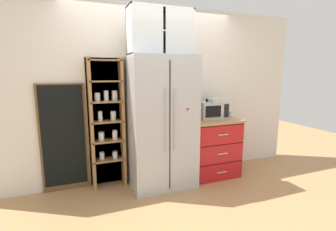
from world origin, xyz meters
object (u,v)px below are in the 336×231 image
Objects in this scene: microwave at (211,110)px; mug_navy at (227,114)px; coffee_maker at (213,108)px; bottle_amber at (192,111)px; refrigerator at (161,122)px; bottle_cobalt at (214,110)px; chalkboard_menu at (64,138)px.

microwave is 0.32m from mug_navy.
coffee_maker is (0.00, -0.04, 0.03)m from microwave.
coffee_maker is at bearing -84.02° from microwave.
bottle_amber is at bearing 165.18° from coffee_maker.
refrigerator is 6.66× the size of bottle_amber.
mug_navy is at bearing 12.29° from coffee_maker.
coffee_maker is at bearing -167.71° from mug_navy.
mug_navy is (1.16, 0.11, 0.03)m from refrigerator.
mug_navy is 0.33m from bottle_cobalt.
refrigerator is at bearing -174.60° from mug_navy.
bottle_amber is 1.85m from chalkboard_menu.
microwave is 0.05m from coffee_maker.
bottle_amber is 0.19× the size of chalkboard_menu.
bottle_cobalt reaches higher than mug_navy.
bottle_cobalt is at bearing 0.17° from refrigerator.
bottle_amber is 0.93× the size of bottle_cobalt.
microwave is 0.30× the size of chalkboard_menu.
bottle_amber is (0.53, 0.13, 0.11)m from refrigerator.
chalkboard_menu is (-2.14, 0.30, -0.30)m from bottle_cobalt.
chalkboard_menu reaches higher than bottle_cobalt.
mug_navy is at bearing -1.72° from bottle_amber.
microwave is (0.85, 0.09, 0.12)m from refrigerator.
bottle_cobalt is (-0.30, -0.11, 0.09)m from mug_navy.
microwave is 3.83× the size of mug_navy.
chalkboard_menu is (-1.82, 0.17, -0.29)m from bottle_amber.
mug_navy is at bearing 19.38° from bottle_cobalt.
chalkboard_menu is at bearing 173.12° from coffee_maker.
bottle_amber is at bearing 158.62° from bottle_cobalt.
coffee_maker reaches higher than bottle_amber.
coffee_maker is 2.70× the size of mug_navy.
bottle_amber is (-0.63, 0.02, 0.08)m from mug_navy.
chalkboard_menu reaches higher than coffee_maker.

